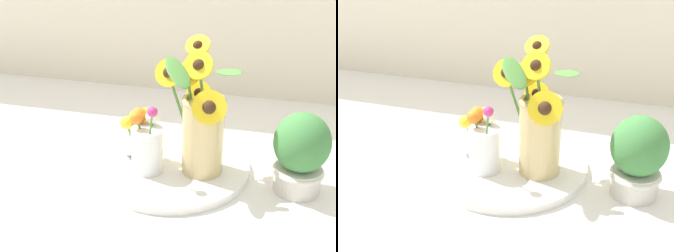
% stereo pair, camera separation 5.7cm
% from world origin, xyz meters
% --- Properties ---
extents(ground_plane, '(6.00, 6.00, 0.00)m').
position_xyz_m(ground_plane, '(0.00, 0.00, 0.00)').
color(ground_plane, silver).
extents(serving_tray, '(0.42, 0.42, 0.02)m').
position_xyz_m(serving_tray, '(-0.00, 0.02, 0.01)').
color(serving_tray, white).
rests_on(serving_tray, ground_plane).
extents(mason_jar_sunflowers, '(0.23, 0.22, 0.33)m').
position_xyz_m(mason_jar_sunflowers, '(0.09, -0.00, 0.15)').
color(mason_jar_sunflowers, '#D1B77A').
rests_on(mason_jar_sunflowers, serving_tray).
extents(vase_small_center, '(0.09, 0.11, 0.19)m').
position_xyz_m(vase_small_center, '(-0.05, -0.03, 0.09)').
color(vase_small_center, white).
rests_on(vase_small_center, serving_tray).
extents(vase_bulb_right, '(0.09, 0.07, 0.14)m').
position_xyz_m(vase_bulb_right, '(-0.10, 0.03, 0.09)').
color(vase_bulb_right, white).
rests_on(vase_bulb_right, serving_tray).
extents(potted_plant, '(0.13, 0.13, 0.21)m').
position_xyz_m(potted_plant, '(0.33, -0.00, 0.11)').
color(potted_plant, beige).
rests_on(potted_plant, ground_plane).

